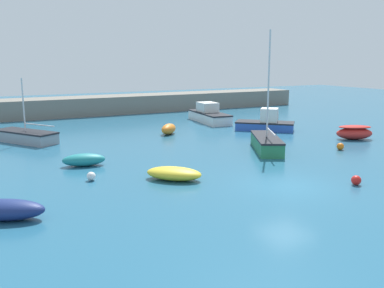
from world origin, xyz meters
The scene contains 14 objects.
ground_plane centered at (0.00, 0.00, -0.10)m, with size 120.00×120.00×0.20m, color #235B7A.
harbor_breakwater centered at (0.00, 30.85, 0.97)m, with size 48.67×3.97×1.93m, color slate.
rowboat_with_red_cover centered at (12.47, 7.19, 0.53)m, with size 3.03×2.37×1.06m.
dinghy_near_pier centered at (0.97, 15.66, 0.42)m, with size 2.12×2.16×0.84m.
motorboat_grey_hull centered at (9.08, 13.59, 0.62)m, with size 4.87×4.72×1.88m.
fishing_dinghy_green centered at (-7.59, 8.40, 0.35)m, with size 2.55×1.55×0.71m.
open_tender_yellow centered at (-4.26, 3.49, 0.32)m, with size 3.03×2.97×0.65m.
sailboat_tall_mast centered at (4.11, 6.97, 0.53)m, with size 3.66×5.25×7.76m.
rowboat_blue_near centered at (-12.25, 1.52, 0.39)m, with size 3.32×2.51×0.79m.
sailboat_short_mast centered at (-9.64, 17.28, 0.44)m, with size 4.19×5.23×4.64m.
motorboat_with_cabin centered at (7.21, 20.08, 0.67)m, with size 2.62×6.27×1.85m.
mooring_buoy_orange centered at (8.61, 4.86, 0.24)m, with size 0.47×0.47×0.47m, color orange.
mooring_buoy_white centered at (-7.98, 5.24, 0.22)m, with size 0.45×0.45×0.45m, color white.
mooring_buoy_red centered at (3.13, -1.38, 0.24)m, with size 0.47×0.47×0.47m, color red.
Camera 1 is at (-12.99, -15.29, 5.96)m, focal length 40.00 mm.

